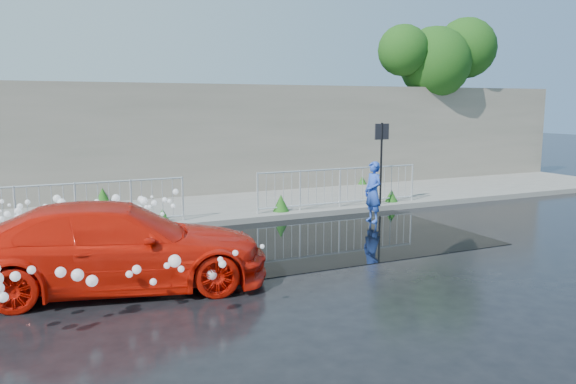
% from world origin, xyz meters
% --- Properties ---
extents(ground, '(90.00, 90.00, 0.00)m').
position_xyz_m(ground, '(0.00, 0.00, 0.00)').
color(ground, black).
rests_on(ground, ground).
extents(pavement, '(30.00, 4.00, 0.15)m').
position_xyz_m(pavement, '(0.00, 5.00, 0.07)').
color(pavement, slate).
rests_on(pavement, ground).
extents(curb, '(30.00, 0.25, 0.16)m').
position_xyz_m(curb, '(0.00, 3.00, 0.08)').
color(curb, slate).
rests_on(curb, ground).
extents(retaining_wall, '(30.00, 0.60, 3.50)m').
position_xyz_m(retaining_wall, '(0.00, 7.20, 1.90)').
color(retaining_wall, '#6C675A').
rests_on(retaining_wall, pavement).
extents(puddle, '(8.00, 5.00, 0.01)m').
position_xyz_m(puddle, '(0.50, 1.00, 0.01)').
color(puddle, black).
rests_on(puddle, ground).
extents(sign_post, '(0.45, 0.06, 2.50)m').
position_xyz_m(sign_post, '(4.20, 3.10, 1.72)').
color(sign_post, black).
rests_on(sign_post, ground).
extents(tree, '(5.14, 2.75, 6.39)m').
position_xyz_m(tree, '(9.74, 7.41, 4.83)').
color(tree, '#332114').
rests_on(tree, ground).
extents(railing_left, '(5.05, 0.05, 1.10)m').
position_xyz_m(railing_left, '(-4.00, 3.35, 0.74)').
color(railing_left, silver).
rests_on(railing_left, pavement).
extents(railing_right, '(5.05, 0.05, 1.10)m').
position_xyz_m(railing_right, '(3.00, 3.35, 0.74)').
color(railing_right, silver).
rests_on(railing_right, pavement).
extents(weeds, '(12.17, 3.93, 0.46)m').
position_xyz_m(weeds, '(-0.32, 4.47, 0.35)').
color(weeds, '#234E14').
rests_on(weeds, pavement).
extents(water_spray, '(3.63, 5.52, 1.04)m').
position_xyz_m(water_spray, '(-3.97, -0.02, 0.77)').
color(water_spray, white).
rests_on(water_spray, ground).
extents(red_car, '(5.20, 2.93, 1.42)m').
position_xyz_m(red_car, '(-3.69, -0.91, 0.71)').
color(red_car, red).
rests_on(red_car, ground).
extents(person, '(0.40, 0.59, 1.57)m').
position_xyz_m(person, '(3.08, 1.80, 0.78)').
color(person, blue).
rests_on(person, ground).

